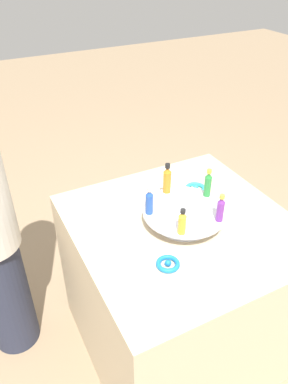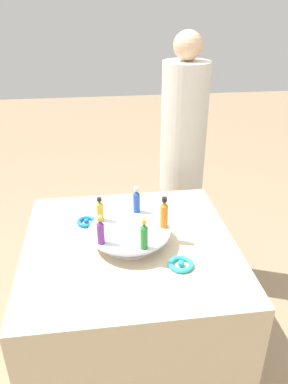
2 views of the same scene
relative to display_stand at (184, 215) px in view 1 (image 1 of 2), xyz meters
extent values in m
plane|color=#997F60|center=(0.00, 0.00, -0.83)|extent=(12.00, 12.00, 0.00)
cube|color=beige|center=(0.00, 0.00, -0.44)|extent=(0.89, 0.89, 0.79)
cylinder|color=silver|center=(0.00, 0.00, -0.04)|extent=(0.24, 0.24, 0.01)
cylinder|color=silver|center=(0.00, 0.00, -0.01)|extent=(0.12, 0.12, 0.05)
cylinder|color=silver|center=(0.00, 0.00, 0.02)|extent=(0.34, 0.34, 0.01)
cylinder|color=gold|center=(0.09, 0.12, 0.07)|extent=(0.03, 0.03, 0.08)
cone|color=gold|center=(0.09, 0.12, 0.11)|extent=(0.03, 0.03, 0.02)
cylinder|color=black|center=(0.09, 0.12, 0.13)|extent=(0.02, 0.02, 0.01)
cylinder|color=#702D93|center=(-0.08, 0.12, 0.07)|extent=(0.03, 0.03, 0.09)
cone|color=#702D93|center=(-0.08, 0.12, 0.12)|extent=(0.03, 0.03, 0.02)
cylinder|color=gold|center=(-0.08, 0.12, 0.14)|extent=(0.02, 0.02, 0.02)
cylinder|color=#288438|center=(-0.14, -0.04, 0.07)|extent=(0.03, 0.03, 0.09)
cone|color=#288438|center=(-0.14, -0.04, 0.13)|extent=(0.03, 0.03, 0.02)
cylinder|color=gold|center=(-0.14, -0.04, 0.15)|extent=(0.02, 0.02, 0.02)
cylinder|color=orange|center=(0.00, -0.15, 0.08)|extent=(0.03, 0.03, 0.10)
cone|color=orange|center=(0.00, -0.15, 0.14)|extent=(0.03, 0.03, 0.02)
cylinder|color=black|center=(0.00, -0.15, 0.16)|extent=(0.02, 0.02, 0.02)
cylinder|color=#234CAD|center=(0.14, -0.05, 0.07)|extent=(0.03, 0.03, 0.09)
cone|color=#234CAD|center=(0.14, -0.05, 0.12)|extent=(0.03, 0.03, 0.02)
cylinder|color=silver|center=(0.14, -0.05, 0.14)|extent=(0.02, 0.02, 0.02)
torus|color=#2DB7CC|center=(-0.18, -0.18, -0.03)|extent=(0.10, 0.10, 0.02)
sphere|color=#2DB7CC|center=(-0.18, -0.18, -0.03)|extent=(0.03, 0.03, 0.03)
torus|color=blue|center=(0.18, 0.18, -0.03)|extent=(0.09, 0.09, 0.02)
sphere|color=blue|center=(0.18, 0.18, -0.03)|extent=(0.03, 0.03, 0.03)
cylinder|color=#282D42|center=(0.74, -0.39, -0.50)|extent=(0.23, 0.23, 0.66)
camera|label=1|loc=(0.70, 1.00, 0.94)|focal=35.00mm
camera|label=2|loc=(-1.30, 0.11, 0.88)|focal=35.00mm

